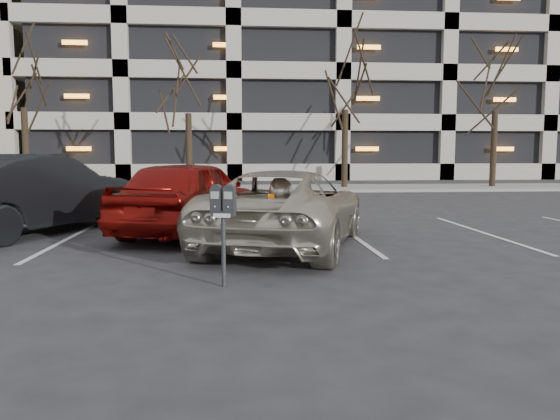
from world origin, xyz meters
name	(u,v)px	position (x,y,z in m)	size (l,w,h in m)	color
ground	(295,257)	(0.00, 0.00, 0.00)	(140.00, 140.00, 0.00)	#28282B
sidewalk	(257,188)	(0.00, 16.00, 0.06)	(80.00, 4.00, 0.12)	gray
stall_lines	(213,236)	(-1.40, 2.30, 0.01)	(16.90, 5.20, 0.00)	silver
parking_garage	(402,54)	(12.00, 33.84, 9.26)	(52.00, 20.00, 19.00)	black
tree_a	(21,55)	(-10.00, 16.00, 5.79)	(3.52, 3.52, 8.01)	black
tree_b	(188,66)	(-3.00, 16.00, 5.44)	(3.32, 3.32, 7.53)	black
tree_c	(346,60)	(4.00, 16.00, 5.76)	(3.51, 3.51, 7.98)	black
tree_d	(497,64)	(11.00, 16.00, 5.72)	(3.48, 3.48, 7.91)	black
parking_meter	(223,210)	(-1.10, -1.84, 0.96)	(0.34, 0.21, 1.25)	black
suv_silver	(286,208)	(-0.05, 1.02, 0.68)	(3.68, 5.37, 1.37)	beige
car_red	(190,196)	(-1.88, 2.71, 0.77)	(1.83, 4.54, 1.55)	maroon
car_dark	(33,194)	(-5.14, 3.10, 0.82)	(1.74, 4.99, 1.64)	black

